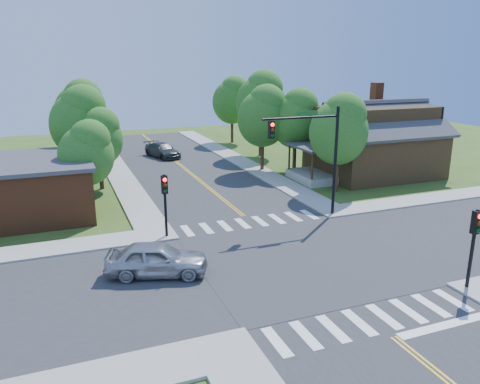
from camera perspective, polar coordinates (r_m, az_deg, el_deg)
name	(u,v)px	position (r m, az deg, el deg)	size (l,w,h in m)	color
ground	(298,260)	(24.63, 7.05, -8.28)	(100.00, 100.00, 0.00)	#38541A
road_ns	(298,260)	(24.62, 7.05, -8.23)	(10.00, 90.00, 0.04)	#2D2D30
road_ew	(298,260)	(24.62, 7.05, -8.22)	(90.00, 10.00, 0.04)	#2D2D30
intersection_patch	(298,260)	(24.63, 7.05, -8.28)	(10.20, 10.20, 0.06)	#2D2D30
sidewalk_ne	(367,169)	(45.54, 15.20, 2.70)	(40.00, 40.00, 0.14)	#9E9B93
crosswalk_north	(251,222)	(29.80, 1.39, -3.69)	(8.85, 2.00, 0.01)	white
crosswalk_south	(372,319)	(20.01, 15.77, -14.71)	(8.85, 2.00, 0.01)	white
centerline	(298,260)	(24.61, 7.05, -8.18)	(0.30, 90.00, 0.01)	yellow
stop_bar	(447,326)	(20.66, 23.91, -14.67)	(4.60, 0.45, 0.09)	white
signal_mast_ne	(313,145)	(29.74, 8.92, 5.67)	(5.30, 0.42, 7.20)	black
signal_pole_se	(475,235)	(22.91, 26.70, -4.65)	(0.34, 0.42, 3.80)	black
signal_pole_nw	(165,194)	(26.82, -9.14, -0.27)	(0.34, 0.42, 3.80)	black
house_ne	(374,138)	(43.27, 15.99, 6.37)	(13.05, 8.80, 7.11)	#382513
building_nw	(10,189)	(34.01, -26.27, 0.35)	(10.40, 8.40, 3.73)	brown
tree_e_a	(340,128)	(36.51, 12.11, 7.68)	(4.52, 4.30, 7.69)	#382314
tree_e_b	(297,117)	(42.91, 6.94, 9.05)	(4.50, 4.27, 7.64)	#382314
tree_e_c	(262,100)	(49.83, 2.66, 11.16)	(5.33, 5.06, 9.05)	#382314
tree_e_d	(233,99)	(58.10, -0.90, 11.28)	(4.81, 4.57, 8.17)	#382314
tree_w_a	(87,152)	(32.89, -18.12, 4.71)	(3.69, 3.50, 6.26)	#382314
tree_w_b	(81,120)	(39.70, -18.76, 8.30)	(4.81, 4.57, 8.18)	#382314
tree_w_c	(82,109)	(47.71, -18.76, 9.56)	(4.89, 4.65, 8.32)	#382314
tree_w_d	(73,113)	(57.18, -19.65, 9.06)	(3.71, 3.52, 6.31)	#382314
tree_house	(264,115)	(42.89, 2.92, 9.40)	(4.67, 4.43, 7.93)	#382314
tree_bldg	(99,136)	(38.24, -16.81, 6.56)	(3.84, 3.65, 6.53)	#382314
car_silver	(157,260)	(22.87, -10.12, -8.12)	(5.20, 3.42, 1.65)	#B0B2B8
car_dgrey	(162,151)	(50.20, -9.43, 5.01)	(3.52, 5.45, 1.47)	#34383A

